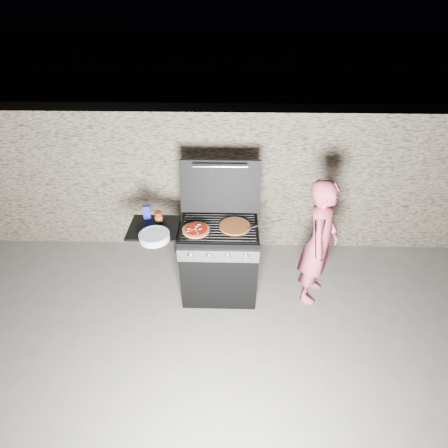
{
  "coord_description": "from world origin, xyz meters",
  "views": [
    {
      "loc": [
        0.12,
        -2.88,
        2.97
      ],
      "look_at": [
        0.05,
        0.0,
        0.95
      ],
      "focal_mm": 28.0,
      "sensor_mm": 36.0,
      "label": 1
    }
  ],
  "objects_px": {
    "pizza_topped": "(196,229)",
    "gas_grill": "(197,261)",
    "person": "(319,243)",
    "sauce_jar": "(158,217)"
  },
  "relations": [
    {
      "from": "pizza_topped",
      "to": "gas_grill",
      "type": "bearing_deg",
      "value": 108.38
    },
    {
      "from": "gas_grill",
      "to": "person",
      "type": "relative_size",
      "value": 0.92
    },
    {
      "from": "gas_grill",
      "to": "person",
      "type": "distance_m",
      "value": 1.32
    },
    {
      "from": "pizza_topped",
      "to": "person",
      "type": "bearing_deg",
      "value": 2.81
    },
    {
      "from": "pizza_topped",
      "to": "person",
      "type": "height_order",
      "value": "person"
    },
    {
      "from": "gas_grill",
      "to": "pizza_topped",
      "type": "xyz_separation_m",
      "value": [
        0.02,
        -0.07,
        0.47
      ]
    },
    {
      "from": "person",
      "to": "gas_grill",
      "type": "bearing_deg",
      "value": 111.62
    },
    {
      "from": "sauce_jar",
      "to": "gas_grill",
      "type": "bearing_deg",
      "value": -14.07
    },
    {
      "from": "sauce_jar",
      "to": "person",
      "type": "bearing_deg",
      "value": -3.43
    },
    {
      "from": "sauce_jar",
      "to": "person",
      "type": "height_order",
      "value": "person"
    }
  ]
}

